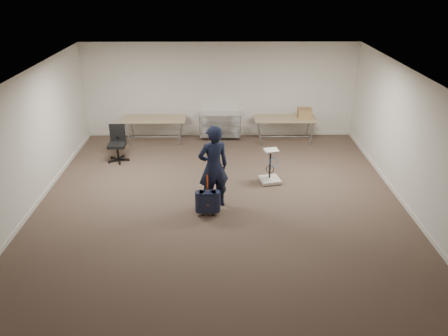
{
  "coord_description": "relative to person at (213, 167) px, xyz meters",
  "views": [
    {
      "loc": [
        0.01,
        -8.14,
        4.77
      ],
      "look_at": [
        0.08,
        0.3,
        0.83
      ],
      "focal_mm": 35.0,
      "sensor_mm": 36.0,
      "label": 1
    }
  ],
  "objects": [
    {
      "name": "ground",
      "position": [
        0.14,
        -0.15,
        -0.92
      ],
      "size": [
        9.0,
        9.0,
        0.0
      ],
      "primitive_type": "plane",
      "color": "#46352A",
      "rests_on": "ground"
    },
    {
      "name": "folding_table_right",
      "position": [
        2.04,
        3.8,
        -0.24
      ],
      "size": [
        1.8,
        0.75,
        0.73
      ],
      "color": "#8C7656",
      "rests_on": "ground"
    },
    {
      "name": "folding_table_left",
      "position": [
        -1.76,
        3.8,
        -0.24
      ],
      "size": [
        1.8,
        0.75,
        0.73
      ],
      "color": "#8C7656",
      "rests_on": "ground"
    },
    {
      "name": "office_chair",
      "position": [
        -2.58,
        2.45,
        -0.63
      ],
      "size": [
        0.58,
        0.58,
        0.96
      ],
      "color": "black",
      "rests_on": "ground"
    },
    {
      "name": "wire_shelf",
      "position": [
        0.14,
        4.05,
        -0.48
      ],
      "size": [
        1.22,
        0.47,
        0.8
      ],
      "color": "silver",
      "rests_on": "ground"
    },
    {
      "name": "cardboard_box",
      "position": [
        2.58,
        3.77,
        -0.04
      ],
      "size": [
        0.39,
        0.29,
        0.29
      ],
      "primitive_type": "cube",
      "rotation": [
        0.0,
        0.0,
        0.0
      ],
      "color": "olive",
      "rests_on": "folding_table_right"
    },
    {
      "name": "suitcase",
      "position": [
        -0.12,
        -0.4,
        -0.61
      ],
      "size": [
        0.34,
        0.21,
        0.92
      ],
      "color": "#161C32",
      "rests_on": "ground"
    },
    {
      "name": "equipment_cart",
      "position": [
        1.34,
        1.12,
        -0.7
      ],
      "size": [
        0.54,
        0.54,
        0.84
      ],
      "color": "beige",
      "rests_on": "ground"
    },
    {
      "name": "room_shell",
      "position": [
        0.14,
        1.23,
        -0.87
      ],
      "size": [
        8.0,
        9.0,
        9.0
      ],
      "color": "silver",
      "rests_on": "ground"
    },
    {
      "name": "person",
      "position": [
        0.0,
        0.0,
        0.0
      ],
      "size": [
        0.78,
        0.65,
        1.84
      ],
      "primitive_type": "imported",
      "rotation": [
        0.0,
        0.0,
        3.51
      ],
      "color": "black",
      "rests_on": "ground"
    }
  ]
}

